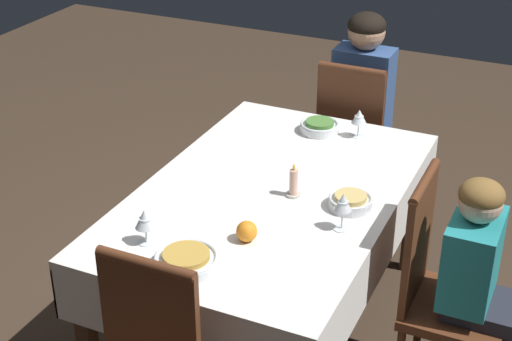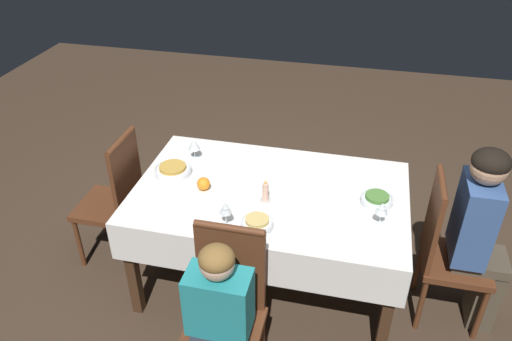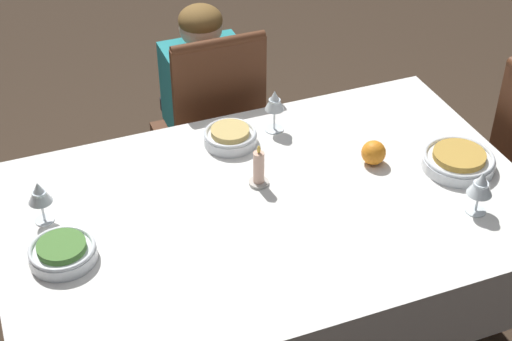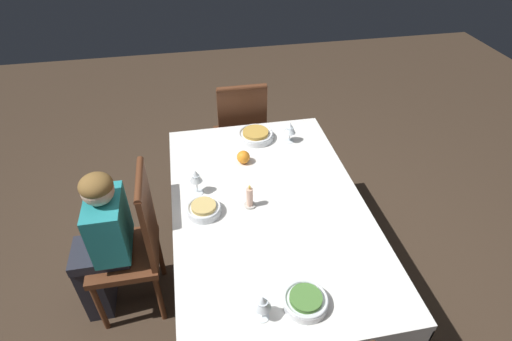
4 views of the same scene
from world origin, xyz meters
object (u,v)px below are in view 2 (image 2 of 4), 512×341
(chair_west, at_px, (446,248))
(wine_glass_west, at_px, (382,209))
(dining_table, at_px, (270,202))
(person_child_teal, at_px, (216,330))
(wine_glass_north, at_px, (226,209))
(orange_fruit, at_px, (203,184))
(wine_glass_east, at_px, (194,145))
(bowl_east, at_px, (173,170))
(chair_north, at_px, (226,308))
(candle_centerpiece, at_px, (265,193))
(bowl_north, at_px, (256,223))
(bowl_west, at_px, (377,199))
(person_adult_denim, at_px, (480,231))
(chair_east, at_px, (116,196))

(chair_west, distance_m, wine_glass_west, 0.52)
(dining_table, bearing_deg, person_child_teal, 85.80)
(chair_west, xyz_separation_m, wine_glass_north, (1.19, 0.34, 0.32))
(orange_fruit, bearing_deg, chair_west, -178.11)
(chair_west, height_order, wine_glass_north, chair_west)
(wine_glass_west, relative_size, wine_glass_east, 0.98)
(person_child_teal, relative_size, bowl_east, 4.30)
(dining_table, distance_m, person_child_teal, 0.91)
(chair_north, bearing_deg, wine_glass_north, 104.98)
(dining_table, relative_size, wine_glass_east, 11.42)
(person_child_teal, distance_m, candle_centerpiece, 0.83)
(bowl_north, distance_m, wine_glass_east, 0.81)
(wine_glass_north, bearing_deg, chair_west, -164.28)
(wine_glass_west, bearing_deg, bowl_east, -9.49)
(bowl_west, relative_size, orange_fruit, 2.36)
(bowl_north, height_order, wine_glass_east, wine_glass_east)
(chair_west, bearing_deg, person_adult_denim, -90.00)
(chair_west, height_order, wine_glass_east, chair_west)
(chair_east, bearing_deg, candle_centerpiece, 83.84)
(chair_west, xyz_separation_m, wine_glass_west, (0.39, 0.14, 0.31))
(bowl_west, xyz_separation_m, wine_glass_north, (0.78, 0.38, 0.08))
(bowl_west, height_order, bowl_north, same)
(dining_table, xyz_separation_m, wine_glass_west, (-0.63, 0.16, 0.18))
(person_adult_denim, bearing_deg, wine_glass_east, 80.87)
(candle_centerpiece, bearing_deg, bowl_north, 90.68)
(candle_centerpiece, bearing_deg, person_child_teal, 85.77)
(chair_west, relative_size, wine_glass_west, 6.91)
(bowl_north, distance_m, orange_fruit, 0.47)
(wine_glass_north, relative_size, bowl_east, 0.66)
(person_adult_denim, bearing_deg, candle_centerpiece, 93.64)
(chair_north, distance_m, wine_glass_north, 0.50)
(bowl_east, distance_m, candle_centerpiece, 0.64)
(chair_west, distance_m, wine_glass_north, 1.28)
(dining_table, xyz_separation_m, person_child_teal, (0.07, 0.90, -0.10))
(wine_glass_west, relative_size, orange_fruit, 1.76)
(wine_glass_north, distance_m, orange_fruit, 0.37)
(wine_glass_north, bearing_deg, person_child_teal, 100.51)
(dining_table, distance_m, bowl_east, 0.63)
(person_child_teal, xyz_separation_m, candle_centerpiece, (-0.06, -0.80, 0.23))
(bowl_north, bearing_deg, bowl_east, -31.94)
(chair_east, xyz_separation_m, candle_centerpiece, (-1.02, 0.11, 0.27))
(person_child_teal, relative_size, bowl_west, 5.32)
(person_adult_denim, distance_m, bowl_east, 1.81)
(person_child_teal, relative_size, wine_glass_north, 6.47)
(person_adult_denim, distance_m, bowl_north, 1.23)
(wine_glass_west, height_order, orange_fruit, wine_glass_west)
(wine_glass_north, xyz_separation_m, orange_fruit, (0.22, -0.29, -0.07))
(person_adult_denim, bearing_deg, bowl_east, 87.70)
(candle_centerpiece, bearing_deg, dining_table, -93.95)
(person_child_teal, bearing_deg, wine_glass_east, 112.96)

